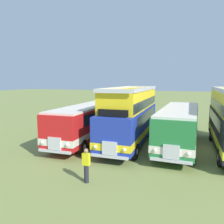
{
  "coord_description": "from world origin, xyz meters",
  "views": [
    {
      "loc": [
        -0.79,
        -16.94,
        4.98
      ],
      "look_at": [
        -7.33,
        0.53,
        2.4
      ],
      "focal_mm": 35.81,
      "sensor_mm": 36.0,
      "label": 1
    }
  ],
  "objects_px": {
    "bus_first_in_row": "(91,119)",
    "bus_second_in_row": "(131,115)",
    "bus_third_in_row": "(179,124)",
    "marshal_person": "(86,165)"
  },
  "relations": [
    {
      "from": "marshal_person",
      "to": "bus_first_in_row",
      "type": "bearing_deg",
      "value": 114.28
    },
    {
      "from": "bus_third_in_row",
      "to": "marshal_person",
      "type": "distance_m",
      "value": 8.9
    },
    {
      "from": "bus_first_in_row",
      "to": "bus_third_in_row",
      "type": "height_order",
      "value": "same"
    },
    {
      "from": "bus_first_in_row",
      "to": "marshal_person",
      "type": "height_order",
      "value": "bus_first_in_row"
    },
    {
      "from": "bus_first_in_row",
      "to": "marshal_person",
      "type": "distance_m",
      "value": 8.6
    },
    {
      "from": "bus_first_in_row",
      "to": "bus_second_in_row",
      "type": "xyz_separation_m",
      "value": [
        3.66,
        -0.36,
        0.6
      ]
    },
    {
      "from": "bus_second_in_row",
      "to": "marshal_person",
      "type": "relative_size",
      "value": 5.82
    },
    {
      "from": "bus_first_in_row",
      "to": "bus_second_in_row",
      "type": "distance_m",
      "value": 3.73
    },
    {
      "from": "bus_second_in_row",
      "to": "marshal_person",
      "type": "xyz_separation_m",
      "value": [
        -0.15,
        -7.44,
        -1.47
      ]
    },
    {
      "from": "bus_second_in_row",
      "to": "bus_third_in_row",
      "type": "distance_m",
      "value": 3.76
    }
  ]
}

